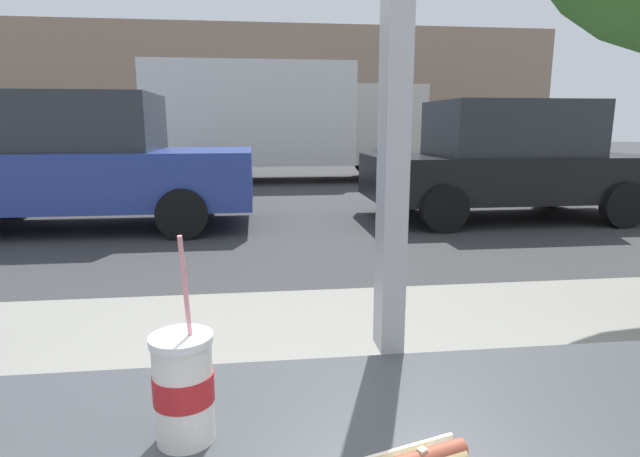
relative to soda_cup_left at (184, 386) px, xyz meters
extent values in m
plane|color=#38383A|center=(0.40, 8.21, -1.03)|extent=(60.00, 60.00, 0.00)
cube|color=gray|center=(0.40, 1.81, -0.98)|extent=(16.00, 2.80, 0.10)
cube|color=#2A2C30|center=(0.40, 0.24, -0.10)|extent=(2.20, 0.02, 0.02)
cube|color=#9E9EA3|center=(0.40, 0.29, 0.60)|extent=(0.05, 0.08, 1.39)
cube|color=gray|center=(0.40, 24.10, 1.90)|extent=(28.00, 1.20, 5.85)
cylinder|color=silver|center=(0.00, 0.00, -0.01)|extent=(0.09, 0.09, 0.16)
cylinder|color=red|center=(0.00, 0.00, 0.00)|extent=(0.09, 0.09, 0.04)
cylinder|color=black|center=(0.00, 0.00, 0.07)|extent=(0.08, 0.08, 0.01)
cylinder|color=white|center=(0.00, 0.00, 0.08)|extent=(0.10, 0.10, 0.01)
cylinder|color=pink|center=(0.01, -0.01, 0.14)|extent=(0.01, 0.03, 0.20)
cube|color=beige|center=(0.33, -0.15, -0.04)|extent=(0.02, 0.01, 0.01)
cube|color=#283D93|center=(-2.24, 6.66, -0.33)|extent=(4.59, 1.84, 0.75)
cube|color=#282D33|center=(-2.41, 6.66, 0.42)|extent=(2.39, 1.62, 0.76)
cylinder|color=black|center=(-0.81, 7.58, -0.71)|extent=(0.64, 0.18, 0.64)
cylinder|color=black|center=(-0.81, 5.74, -0.71)|extent=(0.64, 0.18, 0.64)
cylinder|color=black|center=(-3.66, 7.58, -0.71)|extent=(0.64, 0.18, 0.64)
cube|color=black|center=(3.88, 6.66, -0.39)|extent=(4.18, 1.84, 0.65)
cube|color=#282D33|center=(3.88, 6.66, 0.33)|extent=(2.17, 1.62, 0.79)
cylinder|color=black|center=(5.18, 7.58, -0.71)|extent=(0.64, 0.18, 0.64)
cylinder|color=black|center=(5.18, 5.74, -0.71)|extent=(0.64, 0.18, 0.64)
cylinder|color=black|center=(2.59, 7.58, -0.71)|extent=(0.64, 0.18, 0.64)
cylinder|color=black|center=(2.59, 5.74, -0.71)|extent=(0.64, 0.18, 0.64)
cube|color=silver|center=(0.02, 12.44, 0.62)|extent=(4.92, 2.20, 2.40)
cube|color=beige|center=(3.28, 12.44, 0.37)|extent=(1.90, 2.10, 1.90)
cylinder|color=black|center=(3.28, 13.49, -0.58)|extent=(0.90, 0.24, 0.90)
cylinder|color=black|center=(3.28, 11.39, -0.58)|extent=(0.90, 0.24, 0.90)
cylinder|color=black|center=(-0.85, 13.54, -0.58)|extent=(0.90, 0.24, 0.90)
cylinder|color=black|center=(-0.85, 11.34, -0.58)|extent=(0.90, 0.24, 0.90)
camera|label=1|loc=(0.12, -0.74, 0.39)|focal=28.88mm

